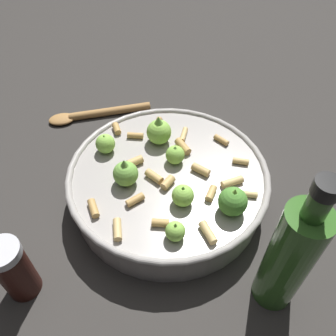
% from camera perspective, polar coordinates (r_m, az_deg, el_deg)
% --- Properties ---
extents(ground_plane, '(2.40, 2.40, 0.00)m').
position_cam_1_polar(ground_plane, '(0.57, 0.00, -4.53)').
color(ground_plane, '#2D2B28').
extents(cooking_pan, '(0.31, 0.31, 0.11)m').
position_cam_1_polar(cooking_pan, '(0.55, -0.01, -2.27)').
color(cooking_pan, '#9E9993').
rests_on(cooking_pan, ground).
extents(pepper_shaker, '(0.04, 0.04, 0.10)m').
position_cam_1_polar(pepper_shaker, '(0.49, -24.20, -15.19)').
color(pepper_shaker, '#33140F').
rests_on(pepper_shaker, ground).
extents(olive_oil_bottle, '(0.05, 0.05, 0.23)m').
position_cam_1_polar(olive_oil_bottle, '(0.43, 19.53, -13.77)').
color(olive_oil_bottle, '#336023').
rests_on(olive_oil_bottle, ground).
extents(wooden_spoon, '(0.18, 0.15, 0.02)m').
position_cam_1_polar(wooden_spoon, '(0.73, -12.22, 8.76)').
color(wooden_spoon, '#9E703D').
rests_on(wooden_spoon, ground).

